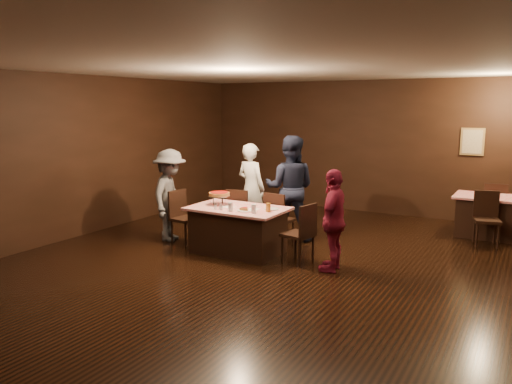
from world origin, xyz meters
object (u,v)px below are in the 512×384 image
chair_far_right (280,219)px  diner_white_jacket (251,188)px  main_table (238,230)px  glass_front_right (254,209)px  chair_end_right (298,233)px  diner_grey_knit (170,195)px  diner_red_shirt (334,220)px  diner_navy_hoodie (290,188)px  back_table (490,216)px  glass_amber (268,208)px  glass_front_left (230,207)px  chair_end_left (185,218)px  chair_back_far (494,206)px  chair_far_left (241,214)px  chair_back_near (487,219)px  plate_empty (271,209)px  pizza_stand (219,194)px

chair_far_right → diner_white_jacket: (-0.90, 0.55, 0.39)m
main_table → glass_front_right: glass_front_right is taller
chair_end_right → diner_grey_knit: size_ratio=0.57×
main_table → diner_red_shirt: (1.71, -0.06, 0.38)m
diner_navy_hoodie → diner_red_shirt: 1.85m
back_table → diner_white_jacket: size_ratio=0.75×
back_table → diner_red_shirt: diner_red_shirt is taller
diner_white_jacket → glass_amber: diner_white_jacket is taller
diner_red_shirt → glass_front_left: diner_red_shirt is taller
main_table → chair_end_right: (1.10, 0.00, 0.09)m
diner_red_shirt → glass_front_right: size_ratio=10.92×
chair_end_left → chair_back_far: bearing=-43.3°
chair_end_left → glass_front_right: (1.55, -0.25, 0.37)m
chair_end_left → chair_end_right: bearing=-82.7°
chair_far_left → chair_back_near: 4.34m
chair_end_left → chair_back_far: same height
chair_far_right → glass_amber: chair_far_right is taller
chair_end_right → diner_navy_hoodie: (-0.73, 1.20, 0.48)m
diner_white_jacket → plate_empty: 1.56m
plate_empty → glass_front_right: (-0.10, -0.40, 0.06)m
main_table → diner_navy_hoodie: 1.38m
chair_far_left → glass_front_right: (0.85, -1.00, 0.37)m
main_table → glass_front_left: bearing=-80.5°
chair_end_right → glass_amber: (-0.50, -0.05, 0.37)m
diner_grey_knit → glass_front_right: 1.95m
chair_end_right → chair_back_far: bearing=159.4°
chair_far_right → chair_back_near: same height
main_table → back_table: size_ratio=1.23×
glass_front_right → glass_amber: same height
chair_back_near → diner_red_shirt: size_ratio=0.62×
back_table → chair_far_left: 4.67m
chair_back_far → glass_front_right: size_ratio=6.79×
glass_amber → chair_back_near: bearing=41.2°
diner_white_jacket → diner_navy_hoodie: diner_navy_hoodie is taller
diner_navy_hoodie → plate_empty: 1.08m
chair_far_left → plate_empty: 1.16m
diner_white_jacket → chair_end_right: bearing=153.3°
chair_back_near → glass_front_right: 4.19m
chair_back_near → chair_back_far: size_ratio=1.00×
chair_end_right → back_table: bearing=154.9°
chair_back_far → diner_navy_hoodie: 4.16m
chair_far_right → chair_end_left: bearing=31.8°
chair_far_left → pizza_stand: 0.85m
chair_end_right → chair_back_near: (2.45, 2.53, 0.00)m
diner_grey_knit → chair_back_far: bearing=-71.5°
glass_amber → diner_grey_knit: bearing=177.0°
chair_end_left → chair_back_near: same height
diner_red_shirt → main_table: bearing=-97.8°
main_table → chair_far_right: 0.85m
chair_back_far → diner_white_jacket: size_ratio=0.55×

